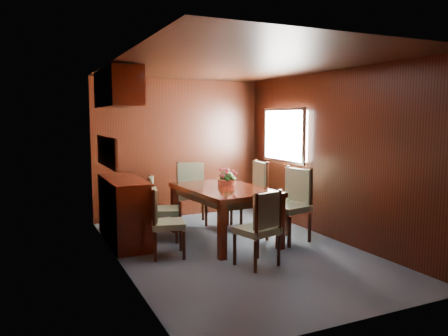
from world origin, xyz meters
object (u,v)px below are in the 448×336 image
sideboard (124,210)px  chair_right_near (292,200)px  chair_left_near (163,218)px  dining_table (224,195)px  chair_head (261,224)px  flower_centerpiece (227,176)px

sideboard → chair_right_near: 2.36m
chair_left_near → chair_right_near: 1.88m
dining_table → chair_left_near: (-1.00, -0.35, -0.16)m
sideboard → dining_table: (1.30, -0.50, 0.20)m
chair_left_near → chair_right_near: size_ratio=0.85×
sideboard → chair_right_near: (2.17, -0.92, 0.13)m
dining_table → sideboard: bearing=154.9°
dining_table → chair_right_near: size_ratio=1.63×
chair_right_near → chair_left_near: bearing=74.1°
sideboard → chair_left_near: size_ratio=1.58×
dining_table → chair_left_near: 1.08m
dining_table → chair_right_near: bearing=-30.1°
sideboard → chair_left_near: bearing=-70.6°
chair_right_near → sideboard: bearing=53.4°
sideboard → chair_head: bearing=-54.4°
chair_left_near → dining_table: bearing=122.4°
flower_centerpiece → dining_table: bearing=-125.0°
dining_table → chair_head: 1.22m
chair_left_near → chair_right_near: chair_right_near is taller
chair_right_near → flower_centerpiece: flower_centerpiece is taller
sideboard → dining_table: sideboard is taller
chair_right_near → flower_centerpiece: size_ratio=3.65×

